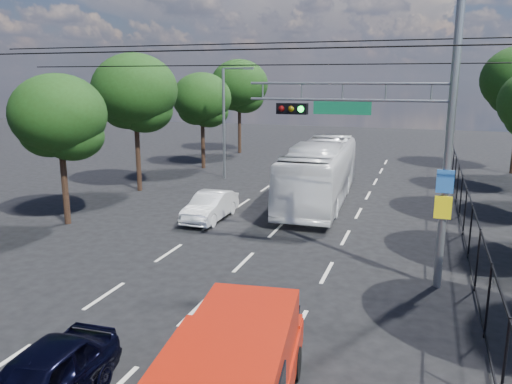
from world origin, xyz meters
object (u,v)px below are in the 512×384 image
at_px(navy_hatchback, 40,383).
at_px(white_bus, 320,173).
at_px(signal_mast, 408,118).
at_px(white_van, 210,206).
at_px(red_pickup, 234,374).

height_order(navy_hatchback, white_bus, white_bus).
distance_m(signal_mast, white_van, 10.85).
bearing_deg(navy_hatchback, white_van, 97.28).
distance_m(white_bus, white_van, 6.50).
bearing_deg(white_bus, navy_hatchback, -97.85).
bearing_deg(navy_hatchback, red_pickup, 10.47).
distance_m(navy_hatchback, white_van, 13.88).
bearing_deg(white_bus, signal_mast, -67.66).
bearing_deg(white_van, white_bus, 50.80).
relative_size(red_pickup, white_van, 1.47).
xyz_separation_m(white_bus, white_van, (-4.07, -4.99, -0.94)).
bearing_deg(navy_hatchback, white_bus, 82.12).
height_order(signal_mast, red_pickup, signal_mast).
relative_size(red_pickup, white_bus, 0.50).
bearing_deg(red_pickup, white_bus, 96.78).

